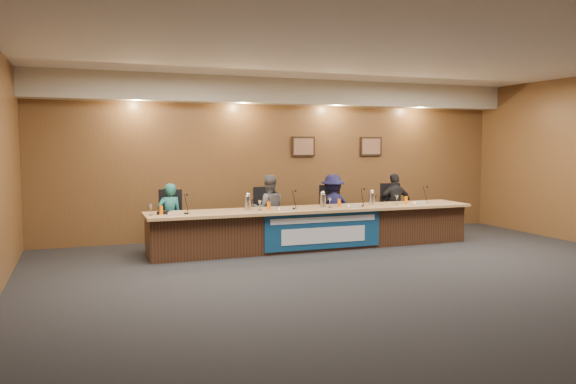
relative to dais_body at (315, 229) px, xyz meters
name	(u,v)px	position (x,y,z in m)	size (l,w,h in m)	color
floor	(380,277)	(0.00, -2.40, -0.35)	(10.00, 10.00, 0.00)	black
ceiling	(383,51)	(0.00, -2.40, 2.85)	(10.00, 8.00, 0.04)	silver
wall_back	(285,159)	(0.00, 1.60, 1.25)	(10.00, 0.04, 3.20)	brown
soffit	(289,92)	(0.00, 1.35, 2.60)	(10.00, 0.50, 0.50)	beige
dais_body	(315,229)	(0.00, 0.00, 0.00)	(6.00, 0.80, 0.70)	#3C2315
dais_top	(316,209)	(0.00, -0.05, 0.38)	(6.10, 0.95, 0.05)	tan
banner	(324,231)	(0.00, -0.41, 0.03)	(2.20, 0.02, 0.65)	navy
banner_text_upper	(324,220)	(0.00, -0.43, 0.23)	(2.00, 0.01, 0.10)	silver
banner_text_lower	(324,235)	(0.00, -0.43, -0.05)	(1.60, 0.01, 0.28)	silver
wall_photo_left	(303,147)	(0.40, 1.57, 1.50)	(0.52, 0.04, 0.42)	black
wall_photo_right	(371,146)	(2.00, 1.57, 1.50)	(0.52, 0.04, 0.42)	black
panelist_a	(170,217)	(-2.53, 0.66, 0.25)	(0.44, 0.29, 1.21)	#1D6160
panelist_b	(269,210)	(-0.67, 0.66, 0.31)	(0.64, 0.50, 1.32)	#515056
panelist_c	(333,207)	(0.67, 0.66, 0.30)	(0.84, 0.48, 1.31)	#101036
panelist_d	(395,205)	(2.08, 0.66, 0.30)	(0.76, 0.32, 1.30)	black
office_chair_a	(169,223)	(-2.53, 0.76, 0.13)	(0.48, 0.48, 0.08)	black
office_chair_b	(267,218)	(-0.67, 0.76, 0.13)	(0.48, 0.48, 0.08)	black
office_chair_c	(331,215)	(0.67, 0.76, 0.13)	(0.48, 0.48, 0.08)	black
office_chair_d	(392,212)	(2.08, 0.76, 0.13)	(0.48, 0.48, 0.08)	black
nameplate_a	(176,213)	(-2.57, -0.32, 0.45)	(0.24, 0.06, 0.09)	white
microphone_a	(186,213)	(-2.38, -0.15, 0.41)	(0.07, 0.07, 0.02)	black
juice_glass_a	(161,210)	(-2.78, -0.10, 0.47)	(0.06, 0.06, 0.15)	orange
water_glass_a	(151,210)	(-2.94, -0.12, 0.49)	(0.08, 0.08, 0.18)	silver
nameplate_b	(286,208)	(-0.68, -0.33, 0.45)	(0.24, 0.06, 0.09)	white
microphone_b	(293,208)	(-0.46, -0.11, 0.41)	(0.07, 0.07, 0.02)	black
juice_glass_b	(269,206)	(-0.93, -0.13, 0.47)	(0.06, 0.06, 0.15)	orange
water_glass_b	(260,205)	(-1.08, -0.10, 0.49)	(0.08, 0.08, 0.18)	silver
nameplate_c	(356,205)	(0.67, -0.32, 0.45)	(0.24, 0.06, 0.09)	white
microphone_c	(361,206)	(0.88, -0.15, 0.41)	(0.07, 0.07, 0.02)	black
juice_glass_c	(339,203)	(0.44, -0.11, 0.47)	(0.06, 0.06, 0.15)	orange
water_glass_c	(330,203)	(0.25, -0.12, 0.49)	(0.08, 0.08, 0.18)	silver
nameplate_d	(421,203)	(2.05, -0.34, 0.45)	(0.24, 0.06, 0.09)	white
microphone_d	(424,203)	(2.25, -0.12, 0.41)	(0.07, 0.07, 0.02)	black
juice_glass_d	(406,200)	(1.87, -0.09, 0.47)	(0.06, 0.06, 0.15)	orange
water_glass_d	(397,200)	(1.67, -0.09, 0.49)	(0.08, 0.08, 0.18)	silver
carafe_left	(248,203)	(-1.27, 0.02, 0.52)	(0.12, 0.12, 0.25)	silver
carafe_mid	(323,201)	(0.15, -0.02, 0.52)	(0.11, 0.11, 0.24)	silver
carafe_right	(372,199)	(1.20, 0.03, 0.51)	(0.12, 0.12, 0.23)	silver
speakerphone	(164,212)	(-2.72, -0.02, 0.43)	(0.32, 0.32, 0.05)	black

